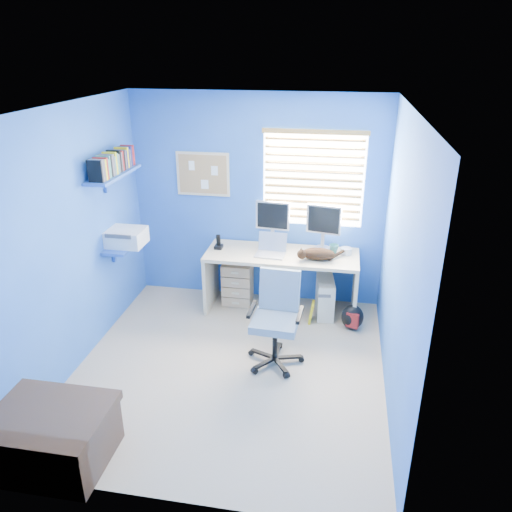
% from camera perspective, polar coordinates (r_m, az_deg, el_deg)
% --- Properties ---
extents(floor, '(3.00, 3.20, 0.00)m').
position_cam_1_polar(floor, '(5.09, -3.00, -12.65)').
color(floor, tan).
rests_on(floor, ground).
extents(ceiling, '(3.00, 3.20, 0.00)m').
position_cam_1_polar(ceiling, '(4.16, -3.74, 16.52)').
color(ceiling, white).
rests_on(ceiling, wall_back).
extents(wall_back, '(3.00, 0.01, 2.50)m').
position_cam_1_polar(wall_back, '(5.95, 0.16, 6.32)').
color(wall_back, blue).
rests_on(wall_back, ground).
extents(wall_front, '(3.00, 0.01, 2.50)m').
position_cam_1_polar(wall_front, '(3.12, -10.08, -10.86)').
color(wall_front, blue).
rests_on(wall_front, ground).
extents(wall_left, '(0.01, 3.20, 2.50)m').
position_cam_1_polar(wall_left, '(5.02, -20.26, 1.55)').
color(wall_left, blue).
rests_on(wall_left, ground).
extents(wall_right, '(0.01, 3.20, 2.50)m').
position_cam_1_polar(wall_right, '(4.40, 16.05, -0.90)').
color(wall_right, blue).
rests_on(wall_right, ground).
extents(desk, '(1.76, 0.65, 0.74)m').
position_cam_1_polar(desk, '(5.91, 2.90, -3.02)').
color(desk, tan).
rests_on(desk, floor).
extents(laptop, '(0.35, 0.28, 0.22)m').
position_cam_1_polar(laptop, '(5.67, 1.65, 1.12)').
color(laptop, silver).
rests_on(laptop, desk).
extents(monitor_left, '(0.41, 0.15, 0.54)m').
position_cam_1_polar(monitor_left, '(5.92, 1.92, 3.78)').
color(monitor_left, silver).
rests_on(monitor_left, desk).
extents(monitor_right, '(0.42, 0.19, 0.54)m').
position_cam_1_polar(monitor_right, '(5.84, 7.70, 3.27)').
color(monitor_right, silver).
rests_on(monitor_right, desk).
extents(phone, '(0.09, 0.11, 0.17)m').
position_cam_1_polar(phone, '(5.88, -4.30, 1.65)').
color(phone, black).
rests_on(phone, desk).
extents(mug, '(0.10, 0.09, 0.10)m').
position_cam_1_polar(mug, '(5.82, 8.88, 0.82)').
color(mug, '#3B8376').
rests_on(mug, desk).
extents(cd_spindle, '(0.13, 0.13, 0.07)m').
position_cam_1_polar(cd_spindle, '(5.83, 10.24, 0.59)').
color(cd_spindle, silver).
rests_on(cd_spindle, desk).
extents(cat, '(0.42, 0.32, 0.13)m').
position_cam_1_polar(cat, '(5.61, 7.17, 0.24)').
color(cat, black).
rests_on(cat, desk).
extents(tower_pc, '(0.24, 0.46, 0.45)m').
position_cam_1_polar(tower_pc, '(5.94, 7.87, -4.68)').
color(tower_pc, beige).
rests_on(tower_pc, floor).
extents(drawer_boxes, '(0.35, 0.28, 0.54)m').
position_cam_1_polar(drawer_boxes, '(6.12, -2.11, -3.11)').
color(drawer_boxes, tan).
rests_on(drawer_boxes, floor).
extents(yellow_book, '(0.03, 0.17, 0.24)m').
position_cam_1_polar(yellow_book, '(5.82, 6.34, -6.41)').
color(yellow_book, yellow).
rests_on(yellow_book, floor).
extents(backpack, '(0.30, 0.27, 0.29)m').
position_cam_1_polar(backpack, '(5.74, 10.96, -6.87)').
color(backpack, black).
rests_on(backpack, floor).
extents(bed_corner, '(0.94, 0.67, 0.45)m').
position_cam_1_polar(bed_corner, '(4.34, -22.89, -18.43)').
color(bed_corner, '#463628').
rests_on(bed_corner, floor).
extents(office_chair, '(0.57, 0.57, 0.93)m').
position_cam_1_polar(office_chair, '(5.01, 2.30, -8.48)').
color(office_chair, black).
rests_on(office_chair, floor).
extents(window_blinds, '(1.15, 0.05, 1.10)m').
position_cam_1_polar(window_blinds, '(5.77, 6.56, 8.71)').
color(window_blinds, white).
rests_on(window_blinds, ground).
extents(corkboard, '(0.64, 0.02, 0.52)m').
position_cam_1_polar(corkboard, '(6.00, -6.08, 9.29)').
color(corkboard, tan).
rests_on(corkboard, ground).
extents(wall_shelves, '(0.42, 0.90, 1.05)m').
position_cam_1_polar(wall_shelves, '(5.52, -15.46, 6.09)').
color(wall_shelves, '#2753AF').
rests_on(wall_shelves, ground).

